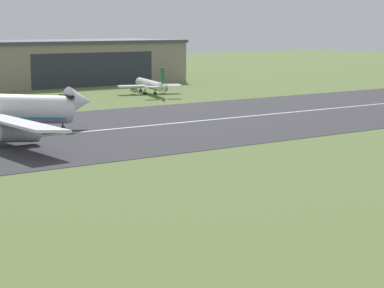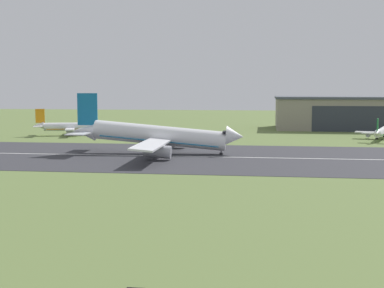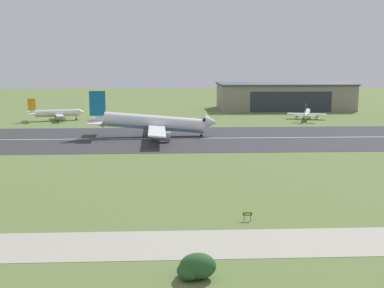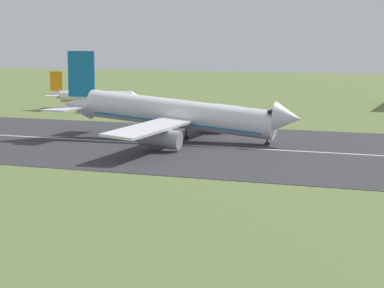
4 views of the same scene
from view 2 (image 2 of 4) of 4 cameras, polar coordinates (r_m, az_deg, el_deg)
The scene contains 7 objects.
ground_plane at distance 68.63m, azimuth -5.77°, elevation -7.92°, with size 674.35×674.35×0.00m, color olive.
runway_strip at distance 128.58m, azimuth 0.66°, elevation -1.36°, with size 434.35×53.88×0.06m, color #333338.
runway_centreline at distance 128.58m, azimuth 0.66°, elevation -1.35°, with size 390.92×0.70×0.01m, color silver.
hangar_building at distance 226.02m, azimuth 17.31°, elevation 3.20°, with size 66.44×31.60×13.11m.
airplane_landing at distance 134.67m, azimuth -3.61°, elevation 0.86°, with size 43.81×52.57×15.20m.
airplane_parked_west at distance 191.56m, azimuth -12.98°, elevation 1.79°, with size 24.35×19.49×9.35m.
airplane_parked_centre at distance 182.05m, azimuth 19.53°, elevation 1.22°, with size 16.55×25.93×7.42m.
Camera 2 is at (15.70, -2.96, 16.43)m, focal length 50.00 mm.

